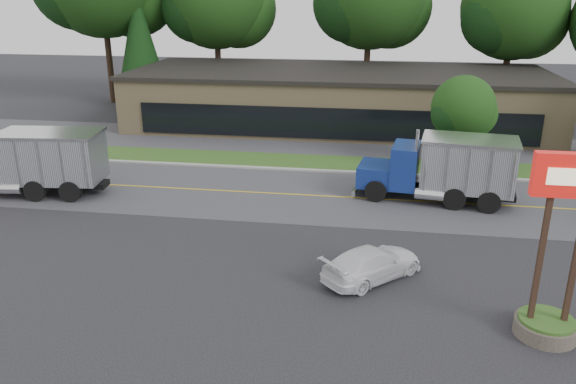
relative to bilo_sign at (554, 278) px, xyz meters
name	(u,v)px	position (x,y,z in m)	size (l,w,h in m)	color
ground	(238,273)	(-10.50, 2.50, -2.02)	(140.00, 140.00, 0.00)	#35353A
road	(278,194)	(-10.50, 11.50, -2.02)	(60.00, 8.00, 0.02)	#505055
center_line	(278,194)	(-10.50, 11.50, -2.02)	(60.00, 0.12, 0.01)	gold
curb	(290,170)	(-10.50, 15.70, -2.02)	(60.00, 0.30, 0.12)	#9E9E99
grass_verge	(294,162)	(-10.50, 17.50, -2.02)	(60.00, 3.40, 0.03)	#30561D
far_parking	(304,142)	(-10.50, 22.50, -2.02)	(60.00, 7.00, 0.02)	#505055
strip_mall	(338,99)	(-8.50, 28.50, -0.02)	(32.00, 12.00, 4.00)	tan
bilo_sign	(554,278)	(0.00, 0.00, 0.00)	(2.20, 1.90, 5.95)	#6B6054
tree_far_b	(218,1)	(-20.34, 36.62, 7.24)	(10.17, 9.57, 14.51)	#382619
tree_far_d	(515,13)	(5.64, 35.61, 6.41)	(9.26, 8.72, 13.21)	#382619
evergreen_left	(140,42)	(-26.50, 32.50, 3.82)	(4.68, 4.68, 10.63)	#382619
tree_verge	(464,110)	(-0.44, 17.55, 1.56)	(3.95, 3.72, 5.64)	#382619
dump_truck_red	(29,161)	(-23.38, 9.61, -0.21)	(9.07, 3.49, 3.36)	black
dump_truck_blue	(445,167)	(-1.95, 11.80, -0.22)	(7.99, 3.64, 3.36)	black
rally_car	(372,263)	(-5.44, 2.94, -1.41)	(1.71, 4.20, 1.22)	white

